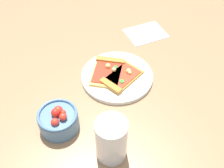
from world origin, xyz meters
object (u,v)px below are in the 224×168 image
at_px(pizza_slice_far, 108,70).
at_px(soda_glass, 111,141).
at_px(plate, 117,76).
at_px(pizza_slice_near, 121,78).
at_px(salad_bowl, 58,120).
at_px(paper_napkin, 146,33).

bearing_deg(pizza_slice_far, soda_glass, 163.53).
relative_size(plate, soda_glass, 1.83).
distance_m(pizza_slice_near, salad_bowl, 0.25).
bearing_deg(plate, pizza_slice_far, 42.00).
distance_m(salad_bowl, paper_napkin, 0.52).
bearing_deg(pizza_slice_near, plate, 8.61).
height_order(plate, pizza_slice_far, pizza_slice_far).
bearing_deg(pizza_slice_far, pizza_slice_near, -151.80).
bearing_deg(plate, salad_bowl, 121.05).
xyz_separation_m(plate, pizza_slice_far, (0.02, 0.02, 0.01)).
bearing_deg(paper_napkin, soda_glass, 146.88).
distance_m(pizza_slice_near, soda_glass, 0.26).
xyz_separation_m(pizza_slice_near, soda_glass, (-0.23, 0.11, 0.04)).
xyz_separation_m(salad_bowl, soda_glass, (-0.12, -0.11, 0.03)).
height_order(plate, paper_napkin, plate).
height_order(pizza_slice_near, soda_glass, soda_glass).
distance_m(pizza_slice_far, paper_napkin, 0.27).
bearing_deg(paper_napkin, pizza_slice_far, 128.86).
distance_m(pizza_slice_far, salad_bowl, 0.25).
relative_size(pizza_slice_far, paper_napkin, 1.09).
relative_size(pizza_slice_near, pizza_slice_far, 0.95).
relative_size(pizza_slice_near, paper_napkin, 1.03).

